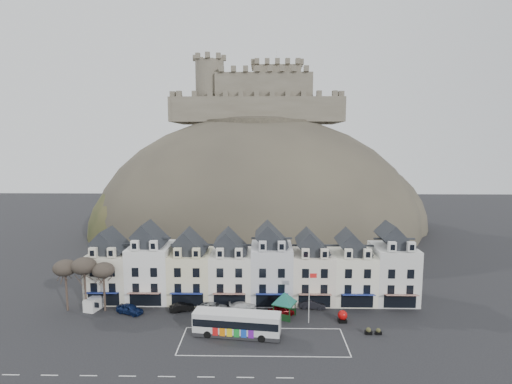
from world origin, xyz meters
TOP-DOWN VIEW (x-y plane):
  - ground at (0.00, 0.00)m, footprint 300.00×300.00m
  - coach_bay_markings at (2.00, 1.25)m, footprint 22.00×7.50m
  - townhouse_terrace at (0.15, 15.97)m, footprint 54.40×9.35m
  - castle_hill at (1.25, 68.95)m, footprint 100.00×76.00m
  - castle at (0.51, 75.93)m, footprint 50.20×22.20m
  - tree_left_far at (-29.00, 10.50)m, footprint 3.61×3.61m
  - tree_left_mid at (-26.00, 10.50)m, footprint 3.78×3.78m
  - tree_left_near at (-23.00, 10.50)m, footprint 3.43×3.43m
  - bus at (-1.61, 2.78)m, footprint 12.25×4.30m
  - bus_shelter at (5.23, 8.66)m, footprint 5.74×5.74m
  - red_buoy at (13.77, 7.28)m, footprint 1.42×1.42m
  - flagpole at (8.81, 6.84)m, footprint 1.13×0.12m
  - white_van at (-24.81, 11.45)m, footprint 2.74×4.45m
  - planter_west at (16.64, 3.50)m, footprint 1.01×0.69m
  - planter_east at (18.00, 3.50)m, footprint 0.91×0.62m
  - car_navy at (-18.73, 9.50)m, footprint 4.76×3.41m
  - car_black at (-10.80, 10.56)m, footprint 4.09×2.58m
  - car_silver at (-5.72, 10.58)m, footprint 5.01×3.16m
  - car_white at (-1.25, 11.18)m, footprint 4.61×2.49m
  - car_maroon at (4.80, 9.50)m, footprint 4.44×2.68m
  - car_charcoal at (9.85, 12.00)m, footprint 4.38×1.95m

SIDE VIEW (x-z plane):
  - ground at x=0.00m, z-range 0.00..0.00m
  - coach_bay_markings at x=2.00m, z-range -0.01..0.01m
  - castle_hill at x=1.25m, z-range -33.89..34.11m
  - planter_east at x=18.00m, z-range -0.02..0.87m
  - planter_west at x=16.64m, z-range -0.02..0.97m
  - car_white at x=-1.25m, z-range 0.00..1.27m
  - car_black at x=-10.80m, z-range 0.00..1.27m
  - car_silver at x=-5.72m, z-range 0.00..1.31m
  - car_charcoal at x=9.85m, z-range 0.00..1.40m
  - car_maroon at x=4.80m, z-range 0.00..1.41m
  - car_navy at x=-18.73m, z-range 0.00..1.51m
  - red_buoy at x=13.77m, z-range 0.02..1.78m
  - white_van at x=-24.81m, z-range 0.00..1.89m
  - bus at x=-1.61m, z-range 0.18..3.56m
  - bus_shelter at x=5.23m, z-range 1.10..5.07m
  - flagpole at x=8.81m, z-range 0.55..8.37m
  - townhouse_terrace at x=0.15m, z-range -0.60..11.20m
  - tree_left_near at x=-23.00m, z-range 2.64..10.47m
  - tree_left_far at x=-29.00m, z-range 2.78..11.02m
  - tree_left_mid at x=-26.00m, z-range 2.92..11.56m
  - castle at x=0.51m, z-range 29.19..51.19m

